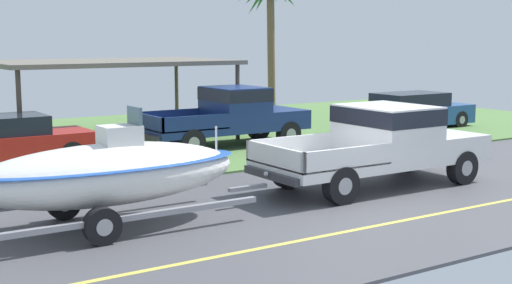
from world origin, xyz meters
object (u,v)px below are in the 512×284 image
object	(u,v)px
boat_on_trailer	(107,174)
parked_pickup_background	(234,114)
parked_sedan_far	(413,111)
palm_tree_near_left	(270,3)
pickup_truck_towing	(386,141)
parked_sedan_near	(3,142)
carport_awning	(110,64)

from	to	relation	value
boat_on_trailer	parked_pickup_background	distance (m)	9.83
parked_sedan_far	palm_tree_near_left	distance (m)	8.13
pickup_truck_towing	parked_pickup_background	world-z (taller)	parked_pickup_background
parked_sedan_near	carport_awning	distance (m)	5.47
boat_on_trailer	carport_awning	size ratio (longest dim) A/B	0.82
parked_pickup_background	parked_sedan_near	size ratio (longest dim) A/B	1.23
palm_tree_near_left	parked_sedan_far	bearing A→B (deg)	-73.35
boat_on_trailer	carport_awning	distance (m)	11.14
pickup_truck_towing	parked_sedan_far	xyz separation A→B (m)	(8.00, 6.94, -0.37)
parked_pickup_background	palm_tree_near_left	size ratio (longest dim) A/B	0.89
carport_awning	palm_tree_near_left	bearing A→B (deg)	21.24
pickup_truck_towing	palm_tree_near_left	xyz separation A→B (m)	(6.01, 13.59, 3.86)
palm_tree_near_left	boat_on_trailer	bearing A→B (deg)	-133.42
parked_pickup_background	parked_sedan_far	distance (m)	7.90
parked_pickup_background	palm_tree_near_left	xyz separation A→B (m)	(5.90, 6.65, 3.86)
pickup_truck_towing	parked_pickup_background	distance (m)	6.94
boat_on_trailer	palm_tree_near_left	world-z (taller)	palm_tree_near_left
parked_sedan_far	boat_on_trailer	bearing A→B (deg)	-154.96
parked_pickup_background	palm_tree_near_left	distance (m)	9.69
boat_on_trailer	carport_awning	xyz separation A→B (m)	(4.17, 10.21, 1.57)
pickup_truck_towing	boat_on_trailer	world-z (taller)	boat_on_trailer
pickup_truck_towing	carport_awning	bearing A→B (deg)	104.72
boat_on_trailer	parked_sedan_near	size ratio (longest dim) A/B	1.40
pickup_truck_towing	parked_sedan_far	world-z (taller)	pickup_truck_towing
pickup_truck_towing	carport_awning	size ratio (longest dim) A/B	0.77
boat_on_trailer	parked_sedan_far	size ratio (longest dim) A/B	1.32
parked_sedan_near	palm_tree_near_left	distance (m)	14.97
pickup_truck_towing	parked_pickup_background	xyz separation A→B (m)	(0.11, 6.94, -0.00)
pickup_truck_towing	boat_on_trailer	xyz separation A→B (m)	(-6.85, 0.00, -0.05)
pickup_truck_towing	carport_awning	distance (m)	10.67
boat_on_trailer	parked_sedan_far	xyz separation A→B (m)	(14.85, 6.94, -0.33)
carport_awning	parked_sedan_far	bearing A→B (deg)	-17.05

